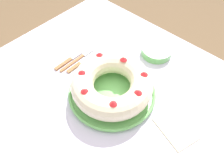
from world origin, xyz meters
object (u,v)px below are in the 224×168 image
(serving_knife, at_px, (71,59))
(napkin, at_px, (176,128))
(fork, at_px, (79,58))
(cake_knife, at_px, (80,63))
(side_bowl, at_px, (156,51))
(bundt_cake, at_px, (112,84))
(serving_dish, at_px, (112,92))

(serving_knife, bearing_deg, napkin, -1.19)
(fork, bearing_deg, napkin, 3.85)
(cake_knife, height_order, side_bowl, side_bowl)
(cake_knife, xyz_separation_m, side_bowl, (0.21, 0.29, 0.01))
(bundt_cake, xyz_separation_m, fork, (-0.24, 0.04, -0.06))
(side_bowl, bearing_deg, serving_dish, -89.01)
(serving_dish, distance_m, napkin, 0.28)
(bundt_cake, bearing_deg, side_bowl, 90.99)
(bundt_cake, xyz_separation_m, napkin, (0.27, 0.04, -0.06))
(side_bowl, relative_size, napkin, 0.94)
(bundt_cake, height_order, side_bowl, bundt_cake)
(bundt_cake, xyz_separation_m, side_bowl, (-0.01, 0.31, -0.05))
(fork, bearing_deg, bundt_cake, -6.20)
(fork, distance_m, side_bowl, 0.36)
(serving_dish, relative_size, fork, 1.83)
(serving_dish, height_order, cake_knife, serving_dish)
(cake_knife, bearing_deg, bundt_cake, -11.54)
(bundt_cake, height_order, serving_knife, bundt_cake)
(serving_knife, distance_m, cake_knife, 0.05)
(side_bowl, bearing_deg, napkin, -43.79)
(bundt_cake, relative_size, fork, 1.65)
(serving_dish, relative_size, side_bowl, 2.49)
(serving_dish, distance_m, cake_knife, 0.22)
(fork, relative_size, serving_knife, 0.92)
(fork, height_order, napkin, fork)
(serving_dish, distance_m, fork, 0.25)
(serving_dish, bearing_deg, serving_knife, 177.01)
(bundt_cake, height_order, napkin, bundt_cake)
(bundt_cake, distance_m, cake_knife, 0.23)
(serving_dish, bearing_deg, fork, 170.03)
(fork, relative_size, cake_knife, 1.14)
(side_bowl, bearing_deg, fork, -131.98)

